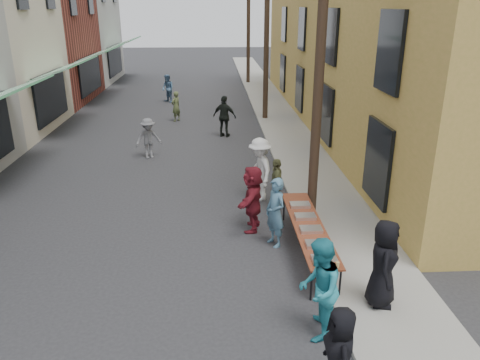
{
  "coord_description": "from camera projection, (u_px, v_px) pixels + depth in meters",
  "views": [
    {
      "loc": [
        1.63,
        -8.79,
        5.59
      ],
      "look_at": [
        2.29,
        2.64,
        1.3
      ],
      "focal_mm": 35.0,
      "sensor_mm": 36.0,
      "label": 1
    }
  ],
  "objects": [
    {
      "name": "catering_tray_buns",
      "position": [
        311.0,
        229.0,
        10.66
      ],
      "size": [
        0.5,
        0.33,
        0.08
      ],
      "primitive_type": "cube",
      "color": "tan",
      "rests_on": "serving_table"
    },
    {
      "name": "guest_front_d",
      "position": [
        260.0,
        169.0,
        14.03
      ],
      "size": [
        1.0,
        1.39,
        1.93
      ],
      "primitive_type": "imported",
      "rotation": [
        0.0,
        0.0,
        -1.32
      ],
      "color": "silver",
      "rests_on": "ground"
    },
    {
      "name": "guest_front_a",
      "position": [
        339.0,
        355.0,
        6.84
      ],
      "size": [
        0.53,
        0.78,
        1.57
      ],
      "primitive_type": "imported",
      "rotation": [
        0.0,
        0.0,
        -1.54
      ],
      "color": "black",
      "rests_on": "ground"
    },
    {
      "name": "catering_tray_foil_d",
      "position": [
        305.0,
        216.0,
        11.31
      ],
      "size": [
        0.5,
        0.33,
        0.08
      ],
      "primitive_type": "cube",
      "color": "#B2B2B7",
      "rests_on": "serving_table"
    },
    {
      "name": "passerby_far",
      "position": [
        168.0,
        89.0,
        28.36
      ],
      "size": [
        1.01,
        1.03,
        1.67
      ],
      "primitive_type": "imported",
      "rotation": [
        0.0,
        0.0,
        5.42
      ],
      "color": "#4A6C90",
      "rests_on": "ground"
    },
    {
      "name": "catering_tray_foil_b",
      "position": [
        318.0,
        244.0,
        10.0
      ],
      "size": [
        0.5,
        0.33,
        0.08
      ],
      "primitive_type": "cube",
      "color": "#B2B2B7",
      "rests_on": "serving_table"
    },
    {
      "name": "utility_pole_near",
      "position": [
        320.0,
        52.0,
        11.54
      ],
      "size": [
        0.26,
        0.26,
        9.0
      ],
      "primitive_type": "cylinder",
      "color": "#2D2116",
      "rests_on": "ground"
    },
    {
      "name": "condiment_jar_a",
      "position": [
        317.0,
        268.0,
        9.1
      ],
      "size": [
        0.07,
        0.07,
        0.08
      ],
      "primitive_type": "cylinder",
      "color": "#A57F26",
      "rests_on": "serving_table"
    },
    {
      "name": "guest_front_c",
      "position": [
        319.0,
        289.0,
        8.14
      ],
      "size": [
        0.96,
        1.1,
        1.9
      ],
      "primitive_type": "imported",
      "rotation": [
        0.0,
        0.0,
        -1.88
      ],
      "color": "teal",
      "rests_on": "ground"
    },
    {
      "name": "guest_front_e",
      "position": [
        276.0,
        184.0,
        13.46
      ],
      "size": [
        0.47,
        0.93,
        1.52
      ],
      "primitive_type": "imported",
      "rotation": [
        0.0,
        0.0,
        -1.68
      ],
      "color": "#65693D",
      "rests_on": "ground"
    },
    {
      "name": "building_ochre",
      "position": [
        413.0,
        18.0,
        22.02
      ],
      "size": [
        10.0,
        28.0,
        10.0
      ],
      "primitive_type": "cube",
      "color": "#A88E3C",
      "rests_on": "ground"
    },
    {
      "name": "passerby_mid",
      "position": [
        225.0,
        117.0,
        20.86
      ],
      "size": [
        1.17,
        0.85,
        1.85
      ],
      "primitive_type": "imported",
      "rotation": [
        0.0,
        0.0,
        2.72
      ],
      "color": "black",
      "rests_on": "ground"
    },
    {
      "name": "catering_tray_sausage",
      "position": [
        324.0,
        260.0,
        9.4
      ],
      "size": [
        0.5,
        0.33,
        0.08
      ],
      "primitive_type": "cube",
      "color": "maroon",
      "rests_on": "serving_table"
    },
    {
      "name": "passerby_left",
      "position": [
        148.0,
        138.0,
        17.98
      ],
      "size": [
        1.15,
        0.93,
        1.56
      ],
      "primitive_type": "imported",
      "rotation": [
        0.0,
        0.0,
        0.4
      ],
      "color": "slate",
      "rests_on": "ground"
    },
    {
      "name": "cup_stack",
      "position": [
        337.0,
        265.0,
        9.17
      ],
      "size": [
        0.08,
        0.08,
        0.12
      ],
      "primitive_type": "cylinder",
      "color": "tan",
      "rests_on": "serving_table"
    },
    {
      "name": "serving_table",
      "position": [
        308.0,
        227.0,
        10.97
      ],
      "size": [
        0.7,
        4.0,
        0.75
      ],
      "color": "maroon",
      "rests_on": "ground"
    },
    {
      "name": "catering_tray_buns_end",
      "position": [
        300.0,
        205.0,
        11.97
      ],
      "size": [
        0.5,
        0.33,
        0.08
      ],
      "primitive_type": "cube",
      "color": "tan",
      "rests_on": "serving_table"
    },
    {
      "name": "utility_pole_far",
      "position": [
        248.0,
        21.0,
        33.98
      ],
      "size": [
        0.26,
        0.26,
        9.0
      ],
      "primitive_type": "cylinder",
      "color": "#2D2116",
      "rests_on": "ground"
    },
    {
      "name": "sidewalk",
      "position": [
        278.0,
        118.0,
        24.36
      ],
      "size": [
        2.2,
        60.0,
        0.1
      ],
      "primitive_type": "cube",
      "color": "gray",
      "rests_on": "ground"
    },
    {
      "name": "utility_pole_mid",
      "position": [
        267.0,
        29.0,
        22.76
      ],
      "size": [
        0.26,
        0.26,
        9.0
      ],
      "primitive_type": "cylinder",
      "color": "#2D2116",
      "rests_on": "ground"
    },
    {
      "name": "guest_front_b",
      "position": [
        275.0,
        212.0,
        11.34
      ],
      "size": [
        0.66,
        0.76,
        1.74
      ],
      "primitive_type": "imported",
      "rotation": [
        0.0,
        0.0,
        -1.1
      ],
      "color": "#48728C",
      "rests_on": "ground"
    },
    {
      "name": "condiment_jar_c",
      "position": [
        315.0,
        262.0,
        9.29
      ],
      "size": [
        0.07,
        0.07,
        0.08
      ],
      "primitive_type": "cylinder",
      "color": "#A57F26",
      "rests_on": "serving_table"
    },
    {
      "name": "server",
      "position": [
        383.0,
        263.0,
        8.88
      ],
      "size": [
        0.78,
        0.99,
        1.77
      ],
      "primitive_type": "imported",
      "rotation": [
        0.0,
        0.0,
        1.29
      ],
      "color": "black",
      "rests_on": "sidewalk"
    },
    {
      "name": "ground",
      "position": [
        141.0,
        281.0,
        10.09
      ],
      "size": [
        120.0,
        120.0,
        0.0
      ],
      "primitive_type": "plane",
      "color": "#28282B",
      "rests_on": "ground"
    },
    {
      "name": "condiment_jar_b",
      "position": [
        316.0,
        265.0,
        9.2
      ],
      "size": [
        0.07,
        0.07,
        0.08
      ],
      "primitive_type": "cylinder",
      "color": "#A57F26",
      "rests_on": "serving_table"
    },
    {
      "name": "guest_queue_back",
      "position": [
        253.0,
        198.0,
        12.14
      ],
      "size": [
        0.9,
        1.72,
        1.77
      ],
      "primitive_type": "imported",
      "rotation": [
        0.0,
        0.0,
        -1.81
      ],
      "color": "maroon",
      "rests_on": "ground"
    },
    {
      "name": "passerby_right",
      "position": [
        176.0,
        106.0,
        23.75
      ],
      "size": [
        0.64,
        0.66,
        1.53
      ],
      "primitive_type": "imported",
      "rotation": [
        0.0,
        0.0,
        4.02
      ],
      "color": "#515D36",
      "rests_on": "ground"
    }
  ]
}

